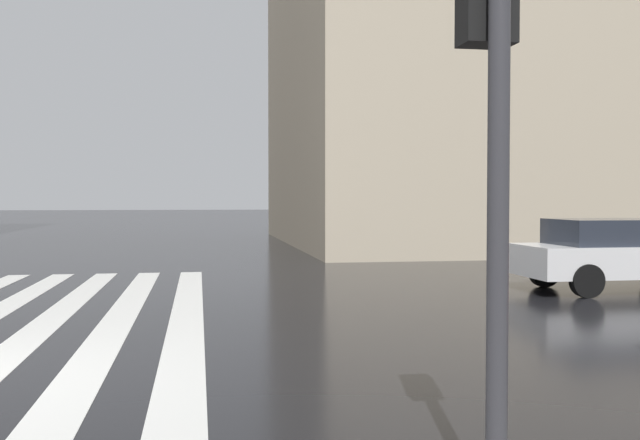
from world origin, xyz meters
TOP-DOWN VIEW (x-y plane):
  - zebra_crossing at (4.00, 0.07)m, footprint 13.00×5.50m
  - traffic_signal_post at (-3.60, -4.24)m, footprint 0.44×0.30m
  - car_white at (5.50, -10.80)m, footprint 1.85×4.10m

SIDE VIEW (x-z plane):
  - zebra_crossing at x=4.00m, z-range 0.00..0.01m
  - car_white at x=5.50m, z-range 0.05..1.46m
  - traffic_signal_post at x=-3.60m, z-range 0.90..4.28m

